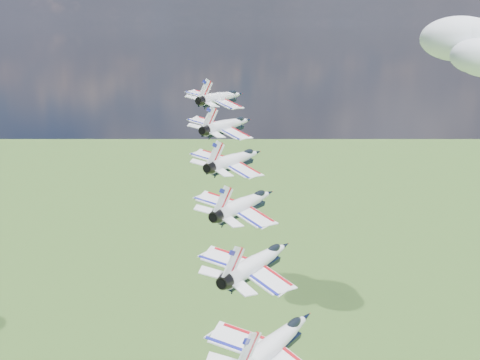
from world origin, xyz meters
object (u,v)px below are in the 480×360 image
Objects in this scene: jet_4 at (258,262)px; jet_0 at (222,97)px; jet_1 at (228,125)px; jet_2 at (235,159)px; jet_3 at (245,203)px; jet_5 at (276,342)px.

jet_0 is at bearing 126.96° from jet_4.
jet_2 is (7.55, -9.22, -2.91)m from jet_1.
jet_1 is at bearing 126.96° from jet_3.
jet_3 is at bearing -53.04° from jet_1.
jet_0 is at bearing 126.96° from jet_2.
jet_3 is at bearing 126.96° from jet_4.
jet_4 is at bearing -53.04° from jet_0.
jet_4 is at bearing -53.04° from jet_2.
jet_0 is 36.78m from jet_3.
jet_1 is 12.26m from jet_2.
jet_5 is (22.64, -27.65, -8.73)m from jet_2.
jet_1 is at bearing 126.96° from jet_4.
jet_5 is at bearing -53.04° from jet_1.
jet_0 is at bearing 126.96° from jet_1.
jet_2 is 12.26m from jet_3.
jet_3 reaches higher than jet_5.
jet_1 is 36.78m from jet_4.
jet_2 is (15.09, -18.43, -5.82)m from jet_0.
jet_2 reaches higher than jet_3.
jet_1 is 1.00× the size of jet_5.
jet_0 is 1.00× the size of jet_5.
jet_5 is at bearing -53.04° from jet_0.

